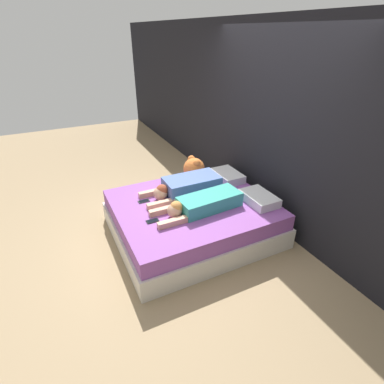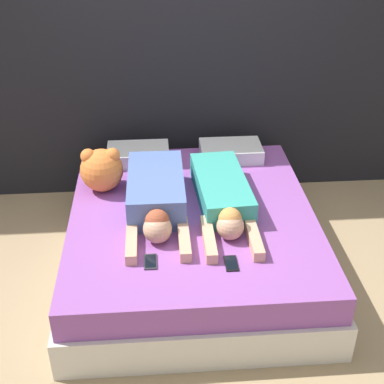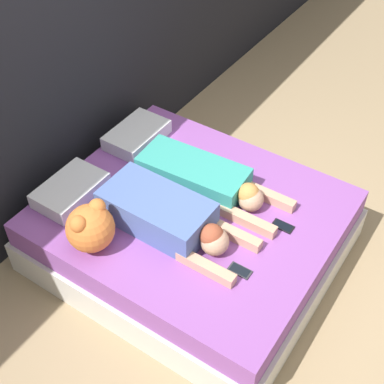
{
  "view_description": "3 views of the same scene",
  "coord_description": "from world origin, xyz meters",
  "px_view_note": "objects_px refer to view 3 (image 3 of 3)",
  "views": [
    {
      "loc": [
        2.98,
        -1.47,
        2.42
      ],
      "look_at": [
        0.0,
        0.0,
        0.62
      ],
      "focal_mm": 28.0,
      "sensor_mm": 36.0,
      "label": 1
    },
    {
      "loc": [
        -0.24,
        -3.09,
        2.5
      ],
      "look_at": [
        0.0,
        0.0,
        0.62
      ],
      "focal_mm": 50.0,
      "sensor_mm": 36.0,
      "label": 2
    },
    {
      "loc": [
        -2.15,
        -1.43,
        3.12
      ],
      "look_at": [
        0.0,
        0.0,
        0.62
      ],
      "focal_mm": 50.0,
      "sensor_mm": 36.0,
      "label": 3
    }
  ],
  "objects_px": {
    "bed": "(192,231)",
    "pillow_head_right": "(137,135)",
    "person_right": "(206,179)",
    "pillow_head_left": "(71,190)",
    "cell_phone_right": "(283,226)",
    "plush_toy": "(90,227)",
    "cell_phone_left": "(240,271)",
    "person_left": "(167,216)"
  },
  "relations": [
    {
      "from": "bed",
      "to": "pillow_head_right",
      "type": "relative_size",
      "value": 4.01
    },
    {
      "from": "pillow_head_right",
      "to": "person_right",
      "type": "height_order",
      "value": "person_right"
    },
    {
      "from": "pillow_head_left",
      "to": "person_right",
      "type": "height_order",
      "value": "person_right"
    },
    {
      "from": "bed",
      "to": "pillow_head_left",
      "type": "distance_m",
      "value": 0.91
    },
    {
      "from": "cell_phone_right",
      "to": "pillow_head_left",
      "type": "bearing_deg",
      "value": 112.36
    },
    {
      "from": "pillow_head_right",
      "to": "plush_toy",
      "type": "xyz_separation_m",
      "value": [
        -1.01,
        -0.43,
        0.11
      ]
    },
    {
      "from": "pillow_head_left",
      "to": "cell_phone_left",
      "type": "height_order",
      "value": "pillow_head_left"
    },
    {
      "from": "pillow_head_right",
      "to": "cell_phone_left",
      "type": "relative_size",
      "value": 3.41
    },
    {
      "from": "pillow_head_right",
      "to": "person_right",
      "type": "distance_m",
      "value": 0.76
    },
    {
      "from": "plush_toy",
      "to": "cell_phone_right",
      "type": "bearing_deg",
      "value": -49.16
    },
    {
      "from": "pillow_head_left",
      "to": "plush_toy",
      "type": "height_order",
      "value": "plush_toy"
    },
    {
      "from": "person_left",
      "to": "cell_phone_right",
      "type": "relative_size",
      "value": 7.34
    },
    {
      "from": "person_left",
      "to": "cell_phone_left",
      "type": "bearing_deg",
      "value": -94.77
    },
    {
      "from": "pillow_head_right",
      "to": "person_left",
      "type": "relative_size",
      "value": 0.47
    },
    {
      "from": "pillow_head_left",
      "to": "cell_phone_right",
      "type": "relative_size",
      "value": 3.41
    },
    {
      "from": "cell_phone_right",
      "to": "plush_toy",
      "type": "distance_m",
      "value": 1.26
    },
    {
      "from": "pillow_head_right",
      "to": "cell_phone_left",
      "type": "bearing_deg",
      "value": -116.85
    },
    {
      "from": "cell_phone_left",
      "to": "plush_toy",
      "type": "distance_m",
      "value": 0.97
    },
    {
      "from": "person_right",
      "to": "pillow_head_left",
      "type": "bearing_deg",
      "value": 128.73
    },
    {
      "from": "pillow_head_right",
      "to": "cell_phone_right",
      "type": "bearing_deg",
      "value": -97.79
    },
    {
      "from": "bed",
      "to": "cell_phone_right",
      "type": "height_order",
      "value": "cell_phone_right"
    },
    {
      "from": "cell_phone_left",
      "to": "cell_phone_right",
      "type": "xyz_separation_m",
      "value": [
        0.48,
        -0.05,
        0.0
      ]
    },
    {
      "from": "pillow_head_left",
      "to": "plush_toy",
      "type": "relative_size",
      "value": 1.51
    },
    {
      "from": "pillow_head_right",
      "to": "cell_phone_right",
      "type": "distance_m",
      "value": 1.39
    },
    {
      "from": "pillow_head_right",
      "to": "plush_toy",
      "type": "relative_size",
      "value": 1.51
    },
    {
      "from": "person_right",
      "to": "plush_toy",
      "type": "height_order",
      "value": "plush_toy"
    },
    {
      "from": "pillow_head_left",
      "to": "pillow_head_right",
      "type": "distance_m",
      "value": 0.75
    },
    {
      "from": "cell_phone_left",
      "to": "cell_phone_right",
      "type": "bearing_deg",
      "value": -6.3
    },
    {
      "from": "person_right",
      "to": "plush_toy",
      "type": "bearing_deg",
      "value": 159.64
    },
    {
      "from": "person_left",
      "to": "cell_phone_right",
      "type": "bearing_deg",
      "value": -55.92
    },
    {
      "from": "bed",
      "to": "cell_phone_right",
      "type": "xyz_separation_m",
      "value": [
        0.19,
        -0.6,
        0.25
      ]
    },
    {
      "from": "cell_phone_left",
      "to": "plush_toy",
      "type": "bearing_deg",
      "value": 110.72
    },
    {
      "from": "plush_toy",
      "to": "cell_phone_left",
      "type": "bearing_deg",
      "value": -69.28
    },
    {
      "from": "bed",
      "to": "plush_toy",
      "type": "height_order",
      "value": "plush_toy"
    },
    {
      "from": "person_left",
      "to": "person_right",
      "type": "distance_m",
      "value": 0.46
    },
    {
      "from": "plush_toy",
      "to": "person_right",
      "type": "bearing_deg",
      "value": -20.36
    },
    {
      "from": "bed",
      "to": "pillow_head_right",
      "type": "xyz_separation_m",
      "value": [
        0.38,
        0.77,
        0.3
      ]
    },
    {
      "from": "bed",
      "to": "plush_toy",
      "type": "relative_size",
      "value": 6.05
    },
    {
      "from": "cell_phone_left",
      "to": "cell_phone_right",
      "type": "relative_size",
      "value": 1.0
    },
    {
      "from": "bed",
      "to": "plush_toy",
      "type": "bearing_deg",
      "value": 151.34
    },
    {
      "from": "bed",
      "to": "pillow_head_left",
      "type": "xyz_separation_m",
      "value": [
        -0.38,
        0.77,
        0.3
      ]
    },
    {
      "from": "pillow_head_right",
      "to": "person_right",
      "type": "xyz_separation_m",
      "value": [
        -0.16,
        -0.74,
        0.03
      ]
    }
  ]
}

